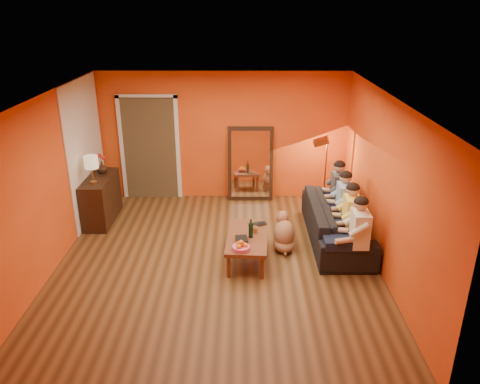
{
  "coord_description": "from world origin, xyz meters",
  "views": [
    {
      "loc": [
        0.39,
        -6.43,
        3.82
      ],
      "look_at": [
        0.35,
        0.5,
        1.0
      ],
      "focal_mm": 35.0,
      "sensor_mm": 36.0,
      "label": 1
    }
  ],
  "objects_px": {
    "person_far_left": "(359,235)",
    "wine_bottle": "(251,228)",
    "person_mid_left": "(351,219)",
    "laptop": "(258,225)",
    "table_lamp": "(92,170)",
    "person_far_right": "(338,193)",
    "vase": "(102,168)",
    "mirror_frame": "(250,164)",
    "tumbler": "(255,230)",
    "dog": "(284,231)",
    "person_mid_right": "(344,205)",
    "sideboard": "(101,199)",
    "sofa": "(337,222)",
    "coffee_table": "(247,248)",
    "floor_lamp": "(325,174)"
  },
  "relations": [
    {
      "from": "person_mid_left",
      "to": "laptop",
      "type": "distance_m",
      "value": 1.5
    },
    {
      "from": "person_mid_right",
      "to": "laptop",
      "type": "distance_m",
      "value": 1.55
    },
    {
      "from": "mirror_frame",
      "to": "person_mid_right",
      "type": "relative_size",
      "value": 1.25
    },
    {
      "from": "sideboard",
      "to": "sofa",
      "type": "relative_size",
      "value": 0.51
    },
    {
      "from": "person_mid_right",
      "to": "laptop",
      "type": "height_order",
      "value": "person_mid_right"
    },
    {
      "from": "person_far_left",
      "to": "person_mid_right",
      "type": "bearing_deg",
      "value": 90.0
    },
    {
      "from": "mirror_frame",
      "to": "tumbler",
      "type": "height_order",
      "value": "mirror_frame"
    },
    {
      "from": "coffee_table",
      "to": "tumbler",
      "type": "bearing_deg",
      "value": 48.66
    },
    {
      "from": "dog",
      "to": "person_mid_left",
      "type": "height_order",
      "value": "person_mid_left"
    },
    {
      "from": "sideboard",
      "to": "person_mid_left",
      "type": "distance_m",
      "value": 4.54
    },
    {
      "from": "dog",
      "to": "laptop",
      "type": "bearing_deg",
      "value": -177.97
    },
    {
      "from": "person_mid_right",
      "to": "vase",
      "type": "relative_size",
      "value": 5.76
    },
    {
      "from": "person_far_right",
      "to": "person_mid_left",
      "type": "bearing_deg",
      "value": -90.0
    },
    {
      "from": "table_lamp",
      "to": "sideboard",
      "type": "bearing_deg",
      "value": 90.0
    },
    {
      "from": "person_far_left",
      "to": "laptop",
      "type": "xyz_separation_m",
      "value": [
        -1.48,
        0.67,
        -0.18
      ]
    },
    {
      "from": "coffee_table",
      "to": "floor_lamp",
      "type": "relative_size",
      "value": 0.85
    },
    {
      "from": "sideboard",
      "to": "tumbler",
      "type": "xyz_separation_m",
      "value": [
        2.83,
        -1.33,
        0.04
      ]
    },
    {
      "from": "person_far_right",
      "to": "laptop",
      "type": "relative_size",
      "value": 4.02
    },
    {
      "from": "table_lamp",
      "to": "person_mid_right",
      "type": "height_order",
      "value": "table_lamp"
    },
    {
      "from": "person_far_right",
      "to": "tumbler",
      "type": "height_order",
      "value": "person_far_right"
    },
    {
      "from": "mirror_frame",
      "to": "person_far_right",
      "type": "height_order",
      "value": "mirror_frame"
    },
    {
      "from": "table_lamp",
      "to": "vase",
      "type": "bearing_deg",
      "value": 90.0
    },
    {
      "from": "table_lamp",
      "to": "person_mid_left",
      "type": "distance_m",
      "value": 4.49
    },
    {
      "from": "person_mid_left",
      "to": "vase",
      "type": "height_order",
      "value": "person_mid_left"
    },
    {
      "from": "person_far_left",
      "to": "wine_bottle",
      "type": "relative_size",
      "value": 3.94
    },
    {
      "from": "person_far_left",
      "to": "wine_bottle",
      "type": "distance_m",
      "value": 1.63
    },
    {
      "from": "sofa",
      "to": "wine_bottle",
      "type": "bearing_deg",
      "value": 116.27
    },
    {
      "from": "vase",
      "to": "laptop",
      "type": "bearing_deg",
      "value": -25.0
    },
    {
      "from": "dog",
      "to": "person_mid_left",
      "type": "xyz_separation_m",
      "value": [
        1.05,
        -0.1,
        0.28
      ]
    },
    {
      "from": "mirror_frame",
      "to": "sideboard",
      "type": "xyz_separation_m",
      "value": [
        -2.79,
        -1.08,
        -0.34
      ]
    },
    {
      "from": "mirror_frame",
      "to": "person_far_right",
      "type": "distance_m",
      "value": 1.99
    },
    {
      "from": "person_far_right",
      "to": "floor_lamp",
      "type": "bearing_deg",
      "value": 101.22
    },
    {
      "from": "floor_lamp",
      "to": "sideboard",
      "type": "bearing_deg",
      "value": -161.93
    },
    {
      "from": "sofa",
      "to": "person_mid_right",
      "type": "height_order",
      "value": "person_mid_right"
    },
    {
      "from": "mirror_frame",
      "to": "wine_bottle",
      "type": "relative_size",
      "value": 4.9
    },
    {
      "from": "person_mid_right",
      "to": "vase",
      "type": "bearing_deg",
      "value": 168.14
    },
    {
      "from": "table_lamp",
      "to": "person_far_right",
      "type": "height_order",
      "value": "table_lamp"
    },
    {
      "from": "dog",
      "to": "person_far_right",
      "type": "bearing_deg",
      "value": 47.59
    },
    {
      "from": "floor_lamp",
      "to": "person_far_right",
      "type": "bearing_deg",
      "value": -68.25
    },
    {
      "from": "mirror_frame",
      "to": "dog",
      "type": "height_order",
      "value": "mirror_frame"
    },
    {
      "from": "person_mid_left",
      "to": "person_mid_right",
      "type": "relative_size",
      "value": 1.0
    },
    {
      "from": "coffee_table",
      "to": "person_far_right",
      "type": "xyz_separation_m",
      "value": [
        1.66,
        1.33,
        0.4
      ]
    },
    {
      "from": "vase",
      "to": "person_far_left",
      "type": "bearing_deg",
      "value": -24.78
    },
    {
      "from": "tumbler",
      "to": "laptop",
      "type": "relative_size",
      "value": 0.33
    },
    {
      "from": "dog",
      "to": "person_far_right",
      "type": "relative_size",
      "value": 0.54
    },
    {
      "from": "person_mid_right",
      "to": "wine_bottle",
      "type": "height_order",
      "value": "person_mid_right"
    },
    {
      "from": "mirror_frame",
      "to": "person_mid_right",
      "type": "bearing_deg",
      "value": -47.88
    },
    {
      "from": "table_lamp",
      "to": "floor_lamp",
      "type": "bearing_deg",
      "value": 11.48
    },
    {
      "from": "person_far_left",
      "to": "wine_bottle",
      "type": "height_order",
      "value": "person_far_left"
    },
    {
      "from": "sofa",
      "to": "tumbler",
      "type": "distance_m",
      "value": 1.52
    }
  ]
}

